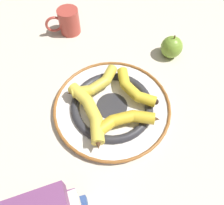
# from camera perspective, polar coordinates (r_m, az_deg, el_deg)

# --- Properties ---
(ground_plane) EXTENTS (2.80, 2.80, 0.00)m
(ground_plane) POSITION_cam_1_polar(r_m,az_deg,el_deg) (0.66, 2.07, -2.71)
(ground_plane) COLOR beige
(decorative_bowl) EXTENTS (0.35, 0.35, 0.03)m
(decorative_bowl) POSITION_cam_1_polar(r_m,az_deg,el_deg) (0.65, 0.00, -0.99)
(decorative_bowl) COLOR white
(decorative_bowl) RESTS_ON ground_plane
(banana_a) EXTENTS (0.09, 0.17, 0.03)m
(banana_a) POSITION_cam_1_polar(r_m,az_deg,el_deg) (0.66, -4.22, 4.75)
(banana_a) COLOR gold
(banana_a) RESTS_ON decorative_bowl
(banana_b) EXTENTS (0.16, 0.09, 0.03)m
(banana_b) POSITION_cam_1_polar(r_m,az_deg,el_deg) (0.65, 5.37, 3.80)
(banana_b) COLOR yellow
(banana_b) RESTS_ON decorative_bowl
(banana_c) EXTENTS (0.06, 0.19, 0.03)m
(banana_c) POSITION_cam_1_polar(r_m,az_deg,el_deg) (0.59, 3.33, -4.68)
(banana_c) COLOR gold
(banana_c) RESTS_ON decorative_bowl
(banana_d) EXTENTS (0.22, 0.08, 0.04)m
(banana_d) POSITION_cam_1_polar(r_m,az_deg,el_deg) (0.60, -5.78, -2.54)
(banana_d) COLOR yellow
(banana_d) RESTS_ON decorative_bowl
(coffee_mug) EXTENTS (0.08, 0.13, 0.09)m
(coffee_mug) POSITION_cam_1_polar(r_m,az_deg,el_deg) (0.88, -11.38, 20.11)
(coffee_mug) COLOR #B24238
(coffee_mug) RESTS_ON ground_plane
(apple) EXTENTS (0.08, 0.08, 0.09)m
(apple) POSITION_cam_1_polar(r_m,az_deg,el_deg) (0.80, 15.29, 13.81)
(apple) COLOR olive
(apple) RESTS_ON ground_plane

